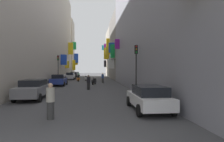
{
  "coord_description": "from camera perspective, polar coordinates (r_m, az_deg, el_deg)",
  "views": [
    {
      "loc": [
        0.77,
        -3.24,
        2.28
      ],
      "look_at": [
        3.85,
        27.74,
        1.9
      ],
      "focal_mm": 31.26,
      "sensor_mm": 36.0,
      "label": 1
    }
  ],
  "objects": [
    {
      "name": "traffic_light_near_corner",
      "position": [
        31.26,
        -15.49,
        1.87
      ],
      "size": [
        0.26,
        0.34,
        4.3
      ],
      "color": "#2D2D2D",
      "rests_on": "ground"
    },
    {
      "name": "scooter_white",
      "position": [
        37.08,
        -7.68,
        -2.11
      ],
      "size": [
        0.52,
        1.94,
        1.13
      ],
      "color": "silver",
      "rests_on": "ground"
    },
    {
      "name": "parked_car_silver",
      "position": [
        41.05,
        -12.11,
        -1.42
      ],
      "size": [
        1.85,
        4.13,
        1.47
      ],
      "color": "#B7B7BC",
      "rests_on": "ground"
    },
    {
      "name": "parked_car_black",
      "position": [
        49.83,
        -11.06,
        -1.06
      ],
      "size": [
        1.89,
        4.12,
        1.46
      ],
      "color": "black",
      "rests_on": "ground"
    },
    {
      "name": "parked_car_blue",
      "position": [
        27.1,
        -15.28,
        -2.49
      ],
      "size": [
        1.93,
        4.07,
        1.5
      ],
      "color": "navy",
      "rests_on": "ground"
    },
    {
      "name": "traffic_light_far_corner",
      "position": [
        17.28,
        7.07,
        2.91
      ],
      "size": [
        0.26,
        0.34,
        4.34
      ],
      "color": "#2D2D2D",
      "rests_on": "ground"
    },
    {
      "name": "building_right_mid_a",
      "position": [
        43.92,
        3.83,
        6.7
      ],
      "size": [
        7.39,
        14.65,
        13.75
      ],
      "color": "slate",
      "rests_on": "ground"
    },
    {
      "name": "parked_car_green",
      "position": [
        57.27,
        -10.5,
        -0.87
      ],
      "size": [
        1.98,
        4.46,
        1.36
      ],
      "color": "#236638",
      "rests_on": "ground"
    },
    {
      "name": "pedestrian_near_left",
      "position": [
        21.18,
        -6.89,
        -3.35
      ],
      "size": [
        0.4,
        0.4,
        1.59
      ],
      "color": "black",
      "rests_on": "ground"
    },
    {
      "name": "pedestrian_crossing",
      "position": [
        31.22,
        -2.75,
        -2.05
      ],
      "size": [
        0.53,
        0.53,
        1.58
      ],
      "color": "#3B3B3B",
      "rests_on": "ground"
    },
    {
      "name": "scooter_orange",
      "position": [
        35.14,
        -9.88,
        -2.27
      ],
      "size": [
        0.65,
        1.9,
        1.13
      ],
      "color": "orange",
      "rests_on": "ground"
    },
    {
      "name": "pedestrian_near_right",
      "position": [
        9.26,
        -17.55,
        -8.47
      ],
      "size": [
        0.54,
        0.54,
        1.63
      ],
      "color": "#383838",
      "rests_on": "ground"
    },
    {
      "name": "ground_plane",
      "position": [
        33.33,
        -7.0,
        -3.23
      ],
      "size": [
        140.0,
        140.0,
        0.0
      ],
      "primitive_type": "plane",
      "color": "#424244"
    },
    {
      "name": "scooter_black",
      "position": [
        28.18,
        -5.28,
        -3.0
      ],
      "size": [
        0.7,
        1.78,
        1.13
      ],
      "color": "black",
      "rests_on": "ground"
    },
    {
      "name": "parked_car_white",
      "position": [
        10.8,
        10.72,
        -7.58
      ],
      "size": [
        1.85,
        4.03,
        1.37
      ],
      "color": "white",
      "rests_on": "ground"
    },
    {
      "name": "building_left_near",
      "position": [
        30.38,
        -23.04,
        14.44
      ],
      "size": [
        7.14,
        49.84,
        19.05
      ],
      "color": "#B2A899",
      "rests_on": "ground"
    },
    {
      "name": "building_right_mid_b",
      "position": [
        57.45,
        1.56,
        5.08
      ],
      "size": [
        7.36,
        12.83,
        13.34
      ],
      "color": "#9E9384",
      "rests_on": "ground"
    },
    {
      "name": "parked_car_grey",
      "position": [
        15.69,
        -22.08,
        -4.86
      ],
      "size": [
        1.86,
        4.1,
        1.46
      ],
      "color": "slate",
      "rests_on": "ground"
    },
    {
      "name": "building_left_mid_c",
      "position": [
        60.33,
        -14.07,
        6.35
      ],
      "size": [
        7.27,
        7.71,
        16.51
      ],
      "color": "#9E9384",
      "rests_on": "ground"
    }
  ]
}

